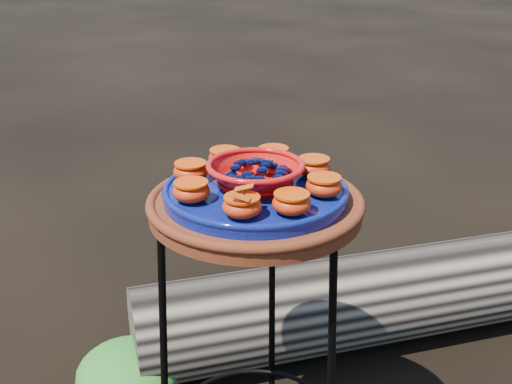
% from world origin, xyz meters
% --- Properties ---
extents(plant_stand, '(0.44, 0.44, 0.70)m').
position_xyz_m(plant_stand, '(0.00, 0.00, 0.35)').
color(plant_stand, black).
rests_on(plant_stand, ground).
extents(terracotta_saucer, '(0.43, 0.43, 0.03)m').
position_xyz_m(terracotta_saucer, '(0.00, 0.00, 0.72)').
color(terracotta_saucer, maroon).
rests_on(terracotta_saucer, plant_stand).
extents(cobalt_plate, '(0.37, 0.37, 0.02)m').
position_xyz_m(cobalt_plate, '(0.00, 0.00, 0.75)').
color(cobalt_plate, '#02013F').
rests_on(cobalt_plate, terracotta_saucer).
extents(red_bowl, '(0.18, 0.18, 0.05)m').
position_xyz_m(red_bowl, '(0.00, 0.00, 0.79)').
color(red_bowl, red).
rests_on(red_bowl, cobalt_plate).
extents(glass_gems, '(0.14, 0.14, 0.02)m').
position_xyz_m(glass_gems, '(0.00, 0.00, 0.82)').
color(glass_gems, black).
rests_on(glass_gems, red_bowl).
extents(orange_half_0, '(0.07, 0.07, 0.04)m').
position_xyz_m(orange_half_0, '(0.00, -0.14, 0.78)').
color(orange_half_0, '#AB120D').
rests_on(orange_half_0, cobalt_plate).
extents(orange_half_1, '(0.07, 0.07, 0.04)m').
position_xyz_m(orange_half_1, '(0.09, -0.11, 0.78)').
color(orange_half_1, '#AB120D').
rests_on(orange_half_1, cobalt_plate).
extents(orange_half_2, '(0.07, 0.07, 0.04)m').
position_xyz_m(orange_half_2, '(0.14, -0.01, 0.78)').
color(orange_half_2, '#AB120D').
rests_on(orange_half_2, cobalt_plate).
extents(orange_half_3, '(0.07, 0.07, 0.04)m').
position_xyz_m(orange_half_3, '(0.11, 0.09, 0.78)').
color(orange_half_3, '#AB120D').
rests_on(orange_half_3, cobalt_plate).
extents(orange_half_4, '(0.07, 0.07, 0.04)m').
position_xyz_m(orange_half_4, '(0.01, 0.14, 0.78)').
color(orange_half_4, '#AB120D').
rests_on(orange_half_4, cobalt_plate).
extents(orange_half_5, '(0.07, 0.07, 0.04)m').
position_xyz_m(orange_half_5, '(-0.09, 0.11, 0.78)').
color(orange_half_5, '#AB120D').
rests_on(orange_half_5, cobalt_plate).
extents(orange_half_6, '(0.07, 0.07, 0.04)m').
position_xyz_m(orange_half_6, '(-0.14, 0.01, 0.78)').
color(orange_half_6, '#AB120D').
rests_on(orange_half_6, cobalt_plate).
extents(orange_half_7, '(0.07, 0.07, 0.04)m').
position_xyz_m(orange_half_7, '(-0.11, -0.09, 0.78)').
color(orange_half_7, '#AB120D').
rests_on(orange_half_7, cobalt_plate).
extents(butterfly, '(0.08, 0.05, 0.01)m').
position_xyz_m(butterfly, '(0.00, -0.14, 0.81)').
color(butterfly, '#C1430C').
rests_on(butterfly, orange_half_0).
extents(driftwood_log, '(1.58, 1.10, 0.29)m').
position_xyz_m(driftwood_log, '(0.28, 0.64, 0.15)').
color(driftwood_log, black).
rests_on(driftwood_log, ground).
extents(foliage_left, '(0.30, 0.30, 0.15)m').
position_xyz_m(foliage_left, '(-0.41, 0.22, 0.07)').
color(foliage_left, '#1E6C19').
rests_on(foliage_left, ground).
extents(foliage_back, '(0.27, 0.27, 0.13)m').
position_xyz_m(foliage_back, '(-0.26, 0.47, 0.07)').
color(foliage_back, '#1E6C19').
rests_on(foliage_back, ground).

